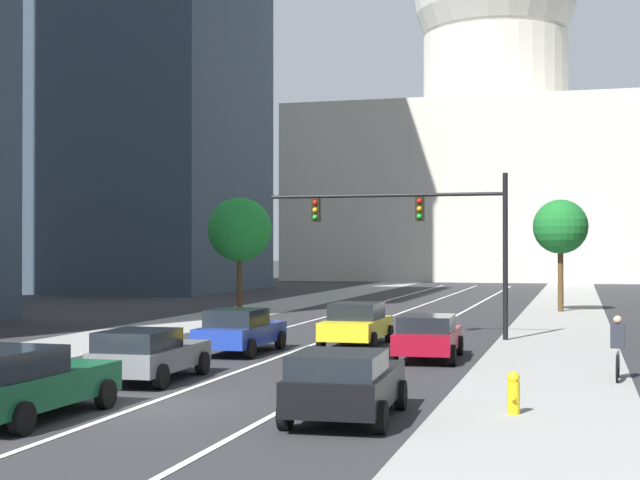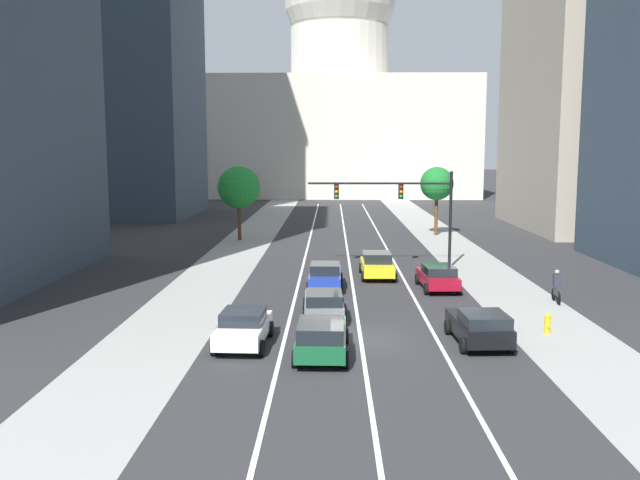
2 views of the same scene
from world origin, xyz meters
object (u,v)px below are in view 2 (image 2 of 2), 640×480
Objects in this scene: car_black at (480,326)px; car_blue at (325,275)px; car_white at (243,327)px; street_tree_far_right at (437,184)px; capitol_building at (339,101)px; car_gray at (324,303)px; car_yellow at (377,264)px; fire_hydrant at (547,323)px; traffic_signal_mast at (403,200)px; street_tree_mid_left at (239,187)px; cyclist at (557,287)px; car_green at (322,337)px; car_crimson at (438,276)px.

car_blue is at bearing 27.22° from car_black.
car_white is 38.19m from street_tree_far_right.
car_gray is at bearing -91.03° from capitol_building.
car_yellow reaches higher than car_blue.
street_tree_far_right is at bearing 89.42° from fire_hydrant.
fire_hydrant is 0.15× the size of street_tree_far_right.
street_tree_mid_left reaches higher than traffic_signal_mast.
car_black is (9.50, 0.29, 0.01)m from car_white.
cyclist is (8.75, -6.92, 0.06)m from car_yellow.
car_white is 2.45× the size of cyclist.
car_black is 4.57× the size of fire_hydrant.
car_green is at bearing -104.46° from traffic_signal_mast.
car_white is 0.99× the size of car_gray.
car_gray is 33.08m from street_tree_far_right.
car_yellow is 14.88m from car_black.
car_blue is at bearing -1.60° from car_gray.
fire_hydrant is (3.26, -9.18, -0.29)m from car_crimson.
street_tree_mid_left is at bearing -98.74° from capitol_building.
car_blue is 13.40m from fire_hydrant.
car_green reaches higher than car_white.
car_crimson is 4.87m from car_yellow.
car_black is 18.41m from traffic_signal_mast.
car_gray is at bearing 165.96° from fire_hydrant.
cyclist is 0.27× the size of street_tree_far_right.
traffic_signal_mast is 17.41m from fire_hydrant.
car_black is at bearing -168.11° from car_yellow.
car_blue is (-1.58, -80.50, -15.21)m from capitol_building.
car_blue is (3.16, 11.29, 0.01)m from car_white.
car_green is at bearing -104.99° from street_tree_far_right.
traffic_signal_mast reaches higher than cyclist.
cyclist reaches higher than car_blue.
car_blue is 12.70m from car_black.
car_black is 0.66× the size of street_tree_far_right.
car_gray is 9.89m from fire_hydrant.
fire_hydrant is (6.43, -12.89, -0.33)m from car_yellow.
car_white is at bearing 156.48° from car_yellow.
car_gray is at bearing -110.04° from traffic_signal_mast.
car_gray is 28.77m from street_tree_mid_left.
capitol_building is 7.14× the size of street_tree_far_right.
street_tree_mid_left is (-12.73, 13.54, 0.08)m from traffic_signal_mast.
cyclist is at bearing -50.72° from street_tree_mid_left.
traffic_signal_mast is 1.52× the size of street_tree_far_right.
car_white is 0.44× the size of traffic_signal_mast.
car_black is 35.76m from street_tree_far_right.
car_crimson reaches higher than car_gray.
car_blue is 0.71× the size of street_tree_far_right.
car_crimson is at bearing 64.08° from cyclist.
capitol_building reaches higher than car_crimson.
car_yellow is at bearing 37.92° from car_crimson.
car_gray is 15.30m from traffic_signal_mast.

